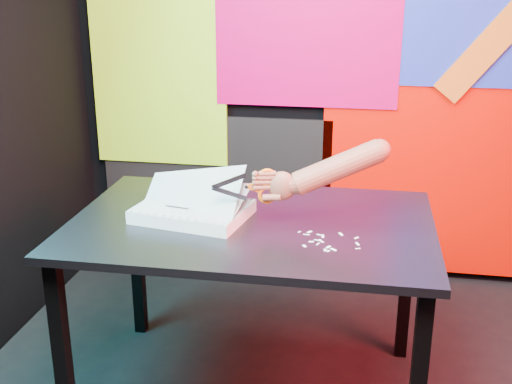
# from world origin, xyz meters

# --- Properties ---
(room) EXTENTS (3.01, 3.01, 2.71)m
(room) POSITION_xyz_m (0.00, 0.00, 1.35)
(room) COLOR black
(room) RESTS_ON ground
(backdrop) EXTENTS (2.88, 0.05, 2.08)m
(backdrop) POSITION_xyz_m (0.06, 1.46, 0.96)
(backdrop) COLOR #DC0A00
(backdrop) RESTS_ON ground
(work_table) EXTENTS (1.34, 0.90, 0.75)m
(work_table) POSITION_xyz_m (-0.32, 0.28, 0.67)
(work_table) COLOR black
(work_table) RESTS_ON ground
(printout_stack) EXTENTS (0.44, 0.36, 0.21)m
(printout_stack) POSITION_xyz_m (-0.54, 0.28, 0.78)
(printout_stack) COLOR silver
(printout_stack) RESTS_ON work_table
(scissors) EXTENTS (0.23, 0.07, 0.13)m
(scissors) POSITION_xyz_m (-0.27, 0.24, 0.90)
(scissors) COLOR #9C9EA9
(scissors) RESTS_ON printout_stack
(hand_forearm) EXTENTS (0.47, 0.17, 0.22)m
(hand_forearm) POSITION_xyz_m (-0.05, 0.30, 0.95)
(hand_forearm) COLOR brown
(hand_forearm) RESTS_ON work_table
(paper_clippings) EXTENTS (0.22, 0.17, 0.00)m
(paper_clippings) POSITION_xyz_m (-0.03, 0.14, 0.75)
(paper_clippings) COLOR white
(paper_clippings) RESTS_ON work_table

